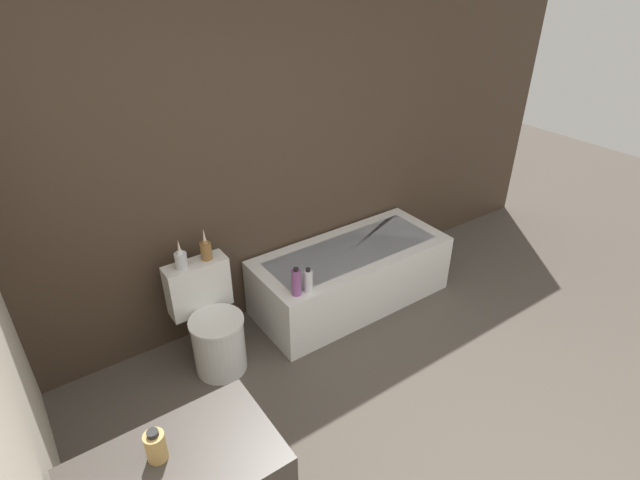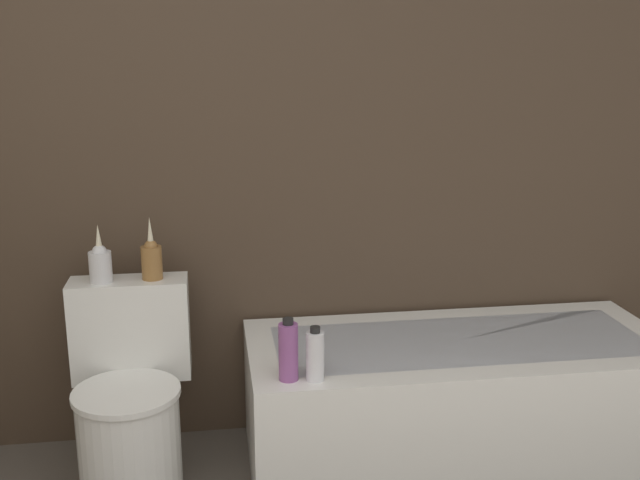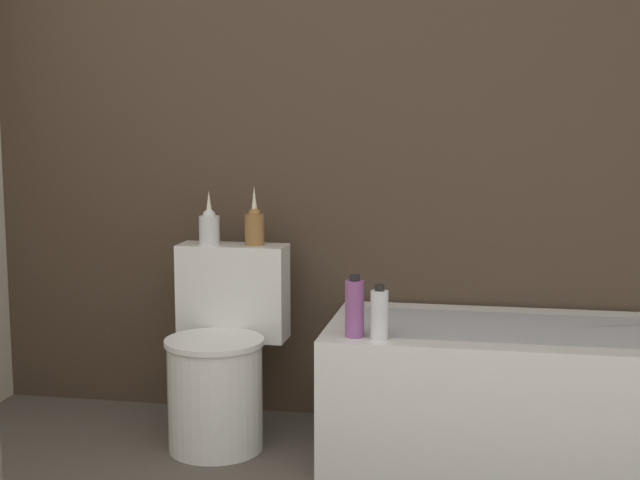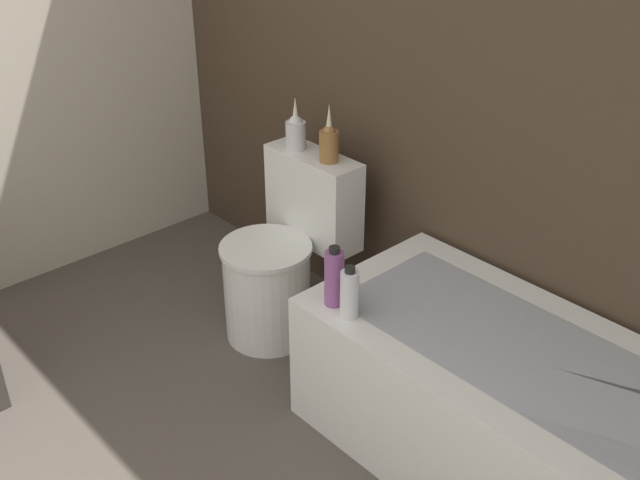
{
  "view_description": "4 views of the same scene",
  "coord_description": "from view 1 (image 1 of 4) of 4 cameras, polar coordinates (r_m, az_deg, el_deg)",
  "views": [
    {
      "loc": [
        -1.36,
        -0.55,
        2.52
      ],
      "look_at": [
        0.26,
        1.79,
        0.84
      ],
      "focal_mm": 28.0,
      "sensor_mm": 36.0,
      "label": 1
    },
    {
      "loc": [
        -0.16,
        -0.46,
        1.54
      ],
      "look_at": [
        0.18,
        1.86,
        0.93
      ],
      "focal_mm": 42.0,
      "sensor_mm": 36.0,
      "label": 2
    },
    {
      "loc": [
        0.49,
        -1.11,
        1.23
      ],
      "look_at": [
        -0.06,
        1.84,
        0.8
      ],
      "focal_mm": 50.0,
      "sensor_mm": 36.0,
      "label": 3
    },
    {
      "loc": [
        1.52,
        0.38,
        1.87
      ],
      "look_at": [
        0.03,
        1.75,
        0.72
      ],
      "focal_mm": 42.0,
      "sensor_mm": 36.0,
      "label": 4
    }
  ],
  "objects": [
    {
      "name": "vase_gold",
      "position": [
        3.31,
        -15.63,
        -2.05
      ],
      "size": [
        0.08,
        0.08,
        0.21
      ],
      "color": "silver",
      "rests_on": "toilet"
    },
    {
      "name": "vase_silver",
      "position": [
        3.36,
        -12.92,
        -0.98
      ],
      "size": [
        0.07,
        0.07,
        0.23
      ],
      "color": "olive",
      "rests_on": "toilet"
    },
    {
      "name": "soap_bottle_glass",
      "position": [
        2.06,
        -18.26,
        -21.45
      ],
      "size": [
        0.08,
        0.08,
        0.14
      ],
      "color": "tan",
      "rests_on": "vanity_counter"
    },
    {
      "name": "wall_back_tiled",
      "position": [
        3.47,
        -9.57,
        9.54
      ],
      "size": [
        6.4,
        0.06,
        2.6
      ],
      "color": "#423326",
      "rests_on": "ground_plane"
    },
    {
      "name": "toilet",
      "position": [
        3.48,
        -12.22,
        -9.48
      ],
      "size": [
        0.42,
        0.51,
        0.73
      ],
      "color": "white",
      "rests_on": "ground"
    },
    {
      "name": "bathtub",
      "position": [
        4.02,
        3.56,
        -4.01
      ],
      "size": [
        1.57,
        0.67,
        0.49
      ],
      "color": "white",
      "rests_on": "ground"
    },
    {
      "name": "shampoo_bottle_short",
      "position": [
        3.38,
        -1.35,
        -4.68
      ],
      "size": [
        0.06,
        0.06,
        0.18
      ],
      "color": "silver",
      "rests_on": "bathtub"
    },
    {
      "name": "shampoo_bottle_tall",
      "position": [
        3.34,
        -2.72,
        -4.84
      ],
      "size": [
        0.06,
        0.06,
        0.21
      ],
      "color": "#8C4C8C",
      "rests_on": "bathtub"
    }
  ]
}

